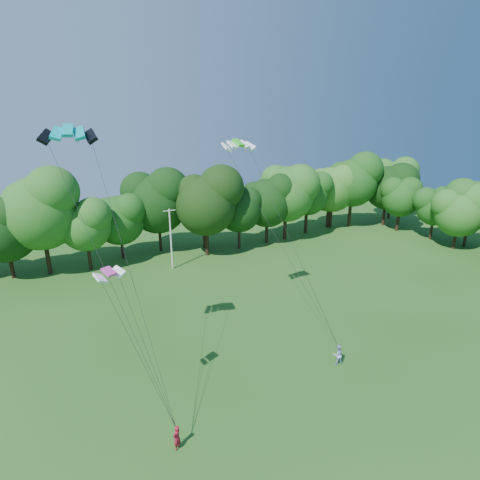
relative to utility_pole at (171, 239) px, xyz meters
name	(u,v)px	position (x,y,z in m)	size (l,w,h in m)	color
ground	(308,464)	(-1.65, -31.43, -4.09)	(160.00, 160.00, 0.00)	#1F4D15
utility_pole	(171,239)	(0.00, 0.00, 0.00)	(1.59, 0.20, 7.95)	silver
kite_flyer_left	(177,438)	(-7.92, -27.10, -3.28)	(0.59, 0.39, 1.62)	maroon
kite_flyer_right	(338,354)	(5.92, -25.04, -3.24)	(0.83, 0.65, 1.71)	#A8BEE9
kite_teal	(68,130)	(-11.13, -19.15, 13.88)	(3.22, 1.82, 0.77)	#05A2A7
kite_green	(238,143)	(1.98, -15.26, 12.59)	(2.90, 1.50, 0.62)	#2FD620
kite_pink	(109,272)	(-10.25, -23.77, 6.45)	(1.85, 1.42, 0.35)	#D13A9A
tree_back_center	(206,198)	(5.94, 2.79, 4.12)	(9.04, 9.04, 13.15)	black
tree_back_east	(330,185)	(30.38, 6.37, 3.55)	(8.42, 8.42, 12.24)	#331C14
tree_flank_east	(473,200)	(42.23, -11.32, 3.16)	(7.99, 7.99, 11.62)	#351E15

